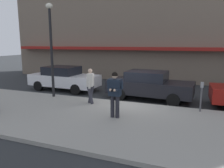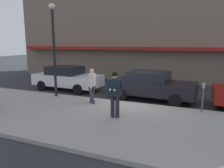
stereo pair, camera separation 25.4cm
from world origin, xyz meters
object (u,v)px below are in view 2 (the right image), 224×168
object	(u,v)px
man_texting_on_phone	(115,90)
pedestrian_in_light_coat	(92,84)
street_lamp_post	(54,41)
parking_meter	(203,93)
parked_sedan_near	(67,78)
parked_sedan_mid	(151,85)

from	to	relation	value
man_texting_on_phone	pedestrian_in_light_coat	distance (m)	2.32
street_lamp_post	parking_meter	bearing A→B (deg)	0.38
pedestrian_in_light_coat	parking_meter	bearing A→B (deg)	6.52
parked_sedan_near	parking_meter	world-z (taller)	parked_sedan_near
man_texting_on_phone	street_lamp_post	distance (m)	5.11
parked_sedan_mid	man_texting_on_phone	bearing A→B (deg)	-98.27
parked_sedan_mid	street_lamp_post	size ratio (longest dim) A/B	0.94
man_texting_on_phone	parking_meter	distance (m)	3.76
parked_sedan_near	pedestrian_in_light_coat	bearing A→B (deg)	-39.42
parked_sedan_near	man_texting_on_phone	xyz separation A→B (m)	(5.09, -4.18, 0.46)
parked_sedan_mid	pedestrian_in_light_coat	world-z (taller)	pedestrian_in_light_coat
parked_sedan_near	man_texting_on_phone	size ratio (longest dim) A/B	2.53
pedestrian_in_light_coat	parking_meter	xyz separation A→B (m)	(4.94, 0.56, -0.14)
man_texting_on_phone	parking_meter	xyz separation A→B (m)	(3.14, 2.03, -0.28)
man_texting_on_phone	pedestrian_in_light_coat	bearing A→B (deg)	140.71
parked_sedan_mid	man_texting_on_phone	xyz separation A→B (m)	(-0.55, -3.82, 0.46)
parked_sedan_mid	pedestrian_in_light_coat	size ratio (longest dim) A/B	2.71
parked_sedan_mid	parked_sedan_near	bearing A→B (deg)	176.33
parked_sedan_near	man_texting_on_phone	world-z (taller)	man_texting_on_phone
street_lamp_post	parking_meter	size ratio (longest dim) A/B	3.84
pedestrian_in_light_coat	man_texting_on_phone	bearing A→B (deg)	-39.29
parked_sedan_near	parked_sedan_mid	size ratio (longest dim) A/B	0.99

